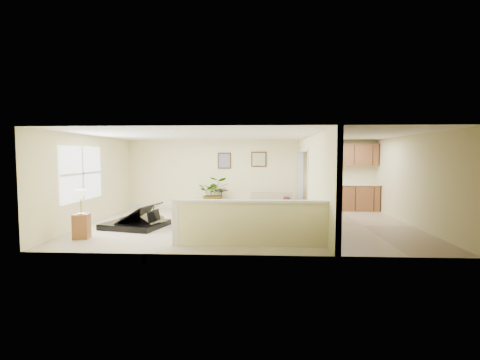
{
  "coord_description": "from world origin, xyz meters",
  "views": [
    {
      "loc": [
        0.25,
        -9.62,
        1.93
      ],
      "look_at": [
        -0.25,
        0.4,
        1.23
      ],
      "focal_mm": 26.0,
      "sensor_mm": 36.0,
      "label": 1
    }
  ],
  "objects_px": {
    "accent_table": "(221,197)",
    "piano": "(135,205)",
    "piano_bench": "(186,217)",
    "loveseat": "(271,203)",
    "small_plant": "(286,206)",
    "palm_plant": "(214,194)",
    "lamp_stand": "(81,218)"
  },
  "relations": [
    {
      "from": "palm_plant",
      "to": "small_plant",
      "type": "distance_m",
      "value": 2.61
    },
    {
      "from": "small_plant",
      "to": "piano",
      "type": "bearing_deg",
      "value": -151.16
    },
    {
      "from": "accent_table",
      "to": "palm_plant",
      "type": "relative_size",
      "value": 0.6
    },
    {
      "from": "accent_table",
      "to": "lamp_stand",
      "type": "relative_size",
      "value": 0.62
    },
    {
      "from": "loveseat",
      "to": "lamp_stand",
      "type": "height_order",
      "value": "lamp_stand"
    },
    {
      "from": "palm_plant",
      "to": "accent_table",
      "type": "bearing_deg",
      "value": 8.69
    },
    {
      "from": "piano",
      "to": "loveseat",
      "type": "relative_size",
      "value": 1.31
    },
    {
      "from": "loveseat",
      "to": "small_plant",
      "type": "height_order",
      "value": "loveseat"
    },
    {
      "from": "piano",
      "to": "small_plant",
      "type": "distance_m",
      "value": 4.92
    },
    {
      "from": "accent_table",
      "to": "piano",
      "type": "bearing_deg",
      "value": -123.91
    },
    {
      "from": "loveseat",
      "to": "palm_plant",
      "type": "bearing_deg",
      "value": 173.61
    },
    {
      "from": "piano_bench",
      "to": "loveseat",
      "type": "bearing_deg",
      "value": 47.43
    },
    {
      "from": "small_plant",
      "to": "lamp_stand",
      "type": "bearing_deg",
      "value": -143.05
    },
    {
      "from": "loveseat",
      "to": "small_plant",
      "type": "distance_m",
      "value": 0.57
    },
    {
      "from": "piano",
      "to": "lamp_stand",
      "type": "xyz_separation_m",
      "value": [
        -0.77,
        -1.44,
        -0.1
      ]
    },
    {
      "from": "piano_bench",
      "to": "palm_plant",
      "type": "distance_m",
      "value": 3.02
    },
    {
      "from": "piano",
      "to": "lamp_stand",
      "type": "bearing_deg",
      "value": -104.66
    },
    {
      "from": "piano",
      "to": "accent_table",
      "type": "xyz_separation_m",
      "value": [
        2.04,
        3.03,
        -0.13
      ]
    },
    {
      "from": "piano",
      "to": "loveseat",
      "type": "bearing_deg",
      "value": 48.04
    },
    {
      "from": "piano_bench",
      "to": "small_plant",
      "type": "height_order",
      "value": "small_plant"
    },
    {
      "from": "piano_bench",
      "to": "palm_plant",
      "type": "relative_size",
      "value": 0.65
    },
    {
      "from": "piano",
      "to": "accent_table",
      "type": "distance_m",
      "value": 3.65
    },
    {
      "from": "piano_bench",
      "to": "accent_table",
      "type": "xyz_separation_m",
      "value": [
        0.65,
        3.02,
        0.2
      ]
    },
    {
      "from": "piano_bench",
      "to": "accent_table",
      "type": "bearing_deg",
      "value": 77.93
    },
    {
      "from": "piano_bench",
      "to": "small_plant",
      "type": "xyz_separation_m",
      "value": [
        2.91,
        2.35,
        -0.01
      ]
    },
    {
      "from": "accent_table",
      "to": "lamp_stand",
      "type": "height_order",
      "value": "lamp_stand"
    },
    {
      "from": "piano",
      "to": "palm_plant",
      "type": "height_order",
      "value": "piano"
    },
    {
      "from": "palm_plant",
      "to": "piano_bench",
      "type": "bearing_deg",
      "value": -97.64
    },
    {
      "from": "loveseat",
      "to": "piano_bench",
      "type": "bearing_deg",
      "value": -128.91
    },
    {
      "from": "loveseat",
      "to": "small_plant",
      "type": "xyz_separation_m",
      "value": [
        0.5,
        -0.27,
        -0.08
      ]
    },
    {
      "from": "piano_bench",
      "to": "small_plant",
      "type": "relative_size",
      "value": 1.34
    },
    {
      "from": "piano_bench",
      "to": "accent_table",
      "type": "relative_size",
      "value": 1.08
    }
  ]
}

